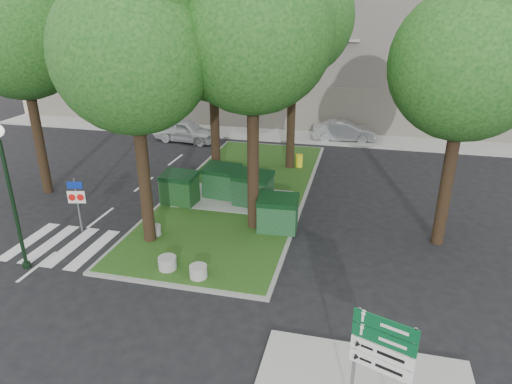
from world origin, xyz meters
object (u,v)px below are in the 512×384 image
(tree_median_near_left, at_px, (134,38))
(car_white, at_px, (186,131))
(tree_street_left, at_px, (20,22))
(directional_sign, at_px, (382,354))
(dumpster_c, at_px, (253,189))
(bollard_mid, at_px, (167,263))
(traffic_sign_pole, at_px, (77,198))
(tree_street_right, at_px, (472,49))
(bollard_right, at_px, (198,271))
(street_lamp, at_px, (8,182))
(tree_median_mid, at_px, (214,37))
(dumpster_d, at_px, (278,214))
(car_silver, at_px, (344,131))
(bollard_left, at_px, (154,230))
(dumpster_a, at_px, (179,188))
(tree_median_near_right, at_px, (256,15))
(litter_bin, at_px, (299,161))
(tree_median_far, at_px, (297,5))
(dumpster_b, at_px, (222,181))

(tree_median_near_left, height_order, car_white, tree_median_near_left)
(tree_street_left, bearing_deg, directional_sign, -33.11)
(dumpster_c, xyz_separation_m, bollard_mid, (-1.48, -5.87, -0.51))
(tree_median_near_left, distance_m, traffic_sign_pole, 6.65)
(tree_median_near_left, height_order, tree_street_right, tree_median_near_left)
(tree_median_near_left, height_order, bollard_mid, tree_median_near_left)
(bollard_right, distance_m, street_lamp, 6.63)
(bollard_right, bearing_deg, tree_median_mid, 103.64)
(tree_street_right, height_order, dumpster_d, tree_street_right)
(street_lamp, distance_m, car_silver, 20.92)
(bollard_right, bearing_deg, car_white, 112.91)
(tree_street_left, bearing_deg, bollard_right, -30.13)
(dumpster_d, xyz_separation_m, bollard_left, (-4.51, -1.51, -0.51))
(dumpster_a, xyz_separation_m, car_white, (-3.56, 9.76, -0.09))
(tree_street_left, bearing_deg, bollard_mid, -32.35)
(tree_median_near_right, height_order, bollard_left, tree_median_near_right)
(dumpster_c, relative_size, car_white, 0.42)
(dumpster_c, xyz_separation_m, street_lamp, (-6.28, -6.73, 2.27))
(tree_median_mid, distance_m, traffic_sign_pole, 9.18)
(tree_street_right, height_order, street_lamp, tree_street_right)
(dumpster_c, bearing_deg, directional_sign, -54.45)
(bollard_right, relative_size, car_white, 0.14)
(tree_median_near_right, distance_m, car_white, 15.27)
(tree_median_near_right, distance_m, bollard_mid, 8.80)
(dumpster_d, relative_size, street_lamp, 0.32)
(tree_median_near_right, bearing_deg, dumpster_c, 106.95)
(litter_bin, bearing_deg, tree_street_right, -47.84)
(street_lamp, relative_size, directional_sign, 1.91)
(dumpster_a, bearing_deg, tree_median_near_right, -15.68)
(tree_median_near_left, bearing_deg, tree_street_right, 13.39)
(dumpster_c, height_order, bollard_right, dumpster_c)
(tree_street_right, height_order, bollard_right, tree_street_right)
(tree_median_mid, height_order, dumpster_d, tree_median_mid)
(dumpster_d, height_order, car_white, dumpster_d)
(tree_street_right, bearing_deg, traffic_sign_pole, -170.11)
(tree_street_left, relative_size, dumpster_a, 6.72)
(tree_median_far, relative_size, dumpster_b, 6.84)
(tree_street_right, bearing_deg, street_lamp, -159.56)
(tree_median_near_left, relative_size, tree_median_near_right, 0.92)
(street_lamp, height_order, car_silver, street_lamp)
(dumpster_d, height_order, car_silver, dumpster_d)
(tree_street_left, height_order, car_white, tree_street_left)
(car_silver, bearing_deg, tree_street_left, 127.73)
(tree_street_right, xyz_separation_m, car_silver, (-4.39, 13.28, -6.32))
(tree_median_far, xyz_separation_m, directional_sign, (4.41, -15.86, -6.47))
(tree_street_left, bearing_deg, dumpster_b, 7.85)
(dumpster_d, bearing_deg, dumpster_b, 135.38)
(tree_median_far, height_order, traffic_sign_pole, tree_median_far)
(tree_street_right, xyz_separation_m, traffic_sign_pole, (-13.61, -2.37, -5.54))
(bollard_left, distance_m, bollard_right, 3.60)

